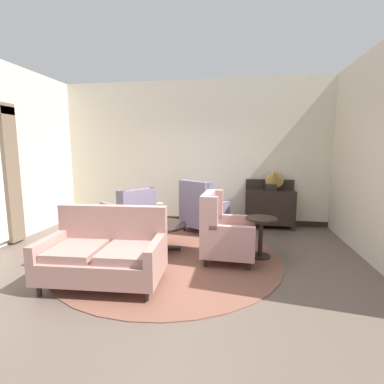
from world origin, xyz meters
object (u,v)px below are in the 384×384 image
(side_table, at_px, (261,234))
(armchair_foreground_right, at_px, (131,214))
(gramophone, at_px, (274,178))
(porcelain_vase, at_px, (160,215))
(sideboard, at_px, (270,206))
(armchair_beside_settee, at_px, (202,210))
(settee, at_px, (105,253))
(coffee_table, at_px, (160,228))
(armchair_far_left, at_px, (224,232))

(side_table, bearing_deg, armchair_foreground_right, 159.69)
(gramophone, bearing_deg, side_table, -102.13)
(porcelain_vase, distance_m, gramophone, 2.70)
(sideboard, bearing_deg, armchair_beside_settee, -159.98)
(settee, relative_size, sideboard, 1.45)
(gramophone, bearing_deg, settee, -129.30)
(porcelain_vase, xyz_separation_m, armchair_beside_settee, (0.56, 1.23, -0.16))
(porcelain_vase, height_order, settee, settee)
(armchair_foreground_right, bearing_deg, sideboard, 143.12)
(porcelain_vase, bearing_deg, side_table, -3.26)
(settee, xyz_separation_m, armchair_beside_settee, (0.94, 2.55, 0.06))
(side_table, height_order, sideboard, sideboard)
(coffee_table, distance_m, armchair_far_left, 1.13)
(porcelain_vase, height_order, sideboard, sideboard)
(porcelain_vase, bearing_deg, settee, -105.99)
(armchair_beside_settee, bearing_deg, gramophone, -128.43)
(side_table, relative_size, gramophone, 1.14)
(sideboard, bearing_deg, coffee_table, -138.14)
(settee, height_order, sideboard, sideboard)
(armchair_far_left, xyz_separation_m, side_table, (0.58, 0.20, -0.05))
(coffee_table, relative_size, armchair_beside_settee, 0.83)
(armchair_far_left, bearing_deg, porcelain_vase, 77.27)
(settee, xyz_separation_m, armchair_far_left, (1.48, 1.02, 0.05))
(settee, xyz_separation_m, armchair_foreground_right, (-0.49, 2.17, 0.01))
(side_table, xyz_separation_m, sideboard, (0.33, 1.86, 0.09))
(coffee_table, relative_size, gramophone, 1.58)
(porcelain_vase, xyz_separation_m, gramophone, (2.07, 1.67, 0.51))
(armchair_foreground_right, bearing_deg, armchair_beside_settee, 140.59)
(settee, relative_size, armchair_foreground_right, 1.30)
(gramophone, bearing_deg, coffee_table, -140.39)
(armchair_foreground_right, height_order, gramophone, gramophone)
(armchair_beside_settee, bearing_deg, armchair_foreground_right, 50.53)
(porcelain_vase, bearing_deg, sideboard, 41.21)
(side_table, relative_size, sideboard, 0.62)
(coffee_table, bearing_deg, armchair_foreground_right, 134.23)
(armchair_foreground_right, xyz_separation_m, armchair_far_left, (1.97, -1.15, 0.04))
(armchair_beside_settee, distance_m, side_table, 1.74)
(coffee_table, height_order, gramophone, gramophone)
(coffee_table, relative_size, porcelain_vase, 2.58)
(armchair_far_left, height_order, sideboard, armchair_far_left)
(settee, bearing_deg, coffee_table, 70.45)
(armchair_beside_settee, bearing_deg, porcelain_vase, 101.00)
(settee, bearing_deg, gramophone, 47.58)
(settee, height_order, gramophone, gramophone)
(settee, bearing_deg, sideboard, 49.06)
(settee, relative_size, armchair_far_left, 1.45)
(armchair_far_left, relative_size, gramophone, 1.85)
(armchair_foreground_right, bearing_deg, armchair_far_left, 95.26)
(porcelain_vase, bearing_deg, armchair_foreground_right, 135.65)
(armchair_beside_settee, xyz_separation_m, side_table, (1.12, -1.33, -0.06))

